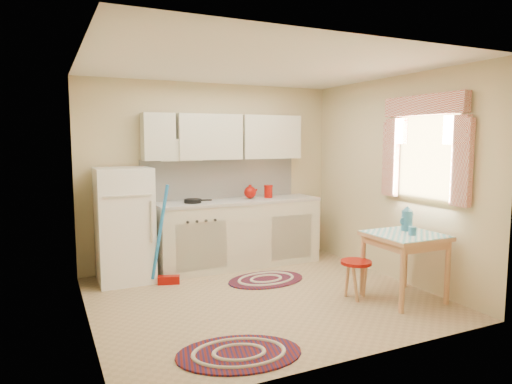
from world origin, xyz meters
TOP-DOWN VIEW (x-y plane):
  - room_shell at (0.16, 0.24)m, footprint 3.64×3.60m
  - fridge at (-1.26, 1.25)m, footprint 0.65×0.60m
  - broom at (-0.82, 0.90)m, footprint 0.30×0.19m
  - base_cabinets at (0.27, 1.30)m, footprint 2.25×0.60m
  - countertop at (0.27, 1.30)m, footprint 2.27×0.62m
  - frying_pan at (-0.39, 1.25)m, footprint 0.25×0.25m
  - red_kettle at (0.45, 1.30)m, footprint 0.24×0.23m
  - red_canister at (0.73, 1.30)m, footprint 0.15×0.15m
  - table at (1.37, -0.70)m, footprint 0.72×0.72m
  - stool at (0.92, -0.46)m, footprint 0.43×0.43m
  - coffee_pot at (1.51, -0.58)m, footprint 0.16×0.14m
  - mug at (1.38, -0.80)m, footprint 0.09×0.09m
  - rug_center at (0.31, 0.53)m, footprint 1.02×0.70m
  - rug_left at (-0.76, -1.14)m, footprint 1.16×0.91m

SIDE VIEW (x-z plane):
  - rug_center at x=0.31m, z-range 0.00..0.02m
  - rug_left at x=-0.76m, z-range 0.00..0.02m
  - stool at x=0.92m, z-range 0.00..0.42m
  - table at x=1.37m, z-range 0.00..0.72m
  - base_cabinets at x=0.27m, z-range 0.00..0.88m
  - broom at x=-0.82m, z-range 0.00..1.20m
  - fridge at x=-1.26m, z-range 0.00..1.40m
  - mug at x=1.38m, z-range 0.72..0.82m
  - coffee_pot at x=1.51m, z-range 0.72..1.02m
  - countertop at x=0.27m, z-range 0.88..0.92m
  - frying_pan at x=-0.39m, z-range 0.92..0.97m
  - red_canister at x=0.73m, z-range 0.92..1.08m
  - red_kettle at x=0.45m, z-range 0.92..1.11m
  - room_shell at x=0.16m, z-range 0.34..2.86m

